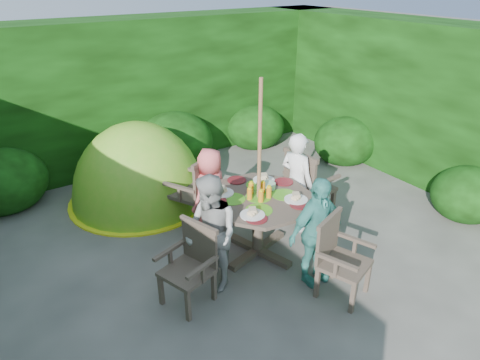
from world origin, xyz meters
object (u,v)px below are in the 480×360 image
garden_chair_right (307,184)px  garden_chair_left (191,264)px  dome_tent (141,199)px  child_right (296,182)px  garden_chair_front (339,256)px  child_front (316,232)px  child_back (211,191)px  parasol_pole (259,173)px  garden_chair_back (196,189)px  patio_table (259,206)px  child_left (211,234)px

garden_chair_right → garden_chair_left: 2.20m
dome_tent → child_right: bearing=-43.7°
garden_chair_left → garden_chair_front: garden_chair_front is taller
child_front → child_right: bearing=57.3°
garden_chair_right → child_right: (-0.28, -0.09, 0.15)m
dome_tent → child_back: bearing=-61.6°
parasol_pole → child_back: bearing=105.8°
garden_chair_back → patio_table: bearing=77.1°
garden_chair_left → child_back: size_ratio=0.72×
child_back → child_front: 1.60m
patio_table → garden_chair_left: 1.13m
parasol_pole → child_back: (-0.22, 0.77, -0.51)m
child_right → child_back: size_ratio=1.15×
garden_chair_left → child_front: 1.38m
garden_chair_back → dome_tent: size_ratio=0.39×
garden_chair_left → garden_chair_front: size_ratio=0.97×
child_left → child_back: size_ratio=1.13×
garden_chair_front → dome_tent: 3.37m
garden_chair_front → child_front: child_front is taller
garden_chair_back → garden_chair_right: bearing=122.6°
garden_chair_right → child_front: (-0.83, -1.08, 0.11)m
garden_chair_back → child_front: 1.90m
child_back → child_front: size_ratio=0.92×
patio_table → child_right: child_right is taller
child_left → garden_chair_back: bearing=158.0°
child_right → child_back: (-0.99, 0.55, -0.09)m
patio_table → child_back: child_back is taller
child_right → garden_chair_left: bearing=93.4°
parasol_pole → child_right: size_ratio=1.61×
patio_table → garden_chair_right: (1.04, 0.31, -0.13)m
dome_tent → garden_chair_right: bearing=-37.4°
child_right → child_front: (-0.55, -0.99, -0.04)m
garden_chair_right → child_left: size_ratio=0.75×
parasol_pole → child_left: (-0.77, -0.22, -0.43)m
child_right → dome_tent: child_right is taller
parasol_pole → child_right: parasol_pole is taller
garden_chair_back → child_front: child_front is taller
parasol_pole → dome_tent: size_ratio=0.89×
garden_chair_left → garden_chair_back: garden_chair_back is taller
patio_table → child_front: child_front is taller
parasol_pole → dome_tent: bearing=108.5°
garden_chair_back → dome_tent: bearing=-96.0°
garden_chair_left → child_front: size_ratio=0.66×
garden_chair_left → garden_chair_back: (0.78, 1.36, 0.06)m
child_left → child_front: bearing=59.7°
garden_chair_front → dome_tent: size_ratio=0.36×
patio_table → child_front: (0.21, -0.77, -0.02)m
patio_table → garden_chair_front: bearing=-74.7°
garden_chair_right → parasol_pole: bearing=99.9°
garden_chair_right → garden_chair_left: bearing=99.4°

